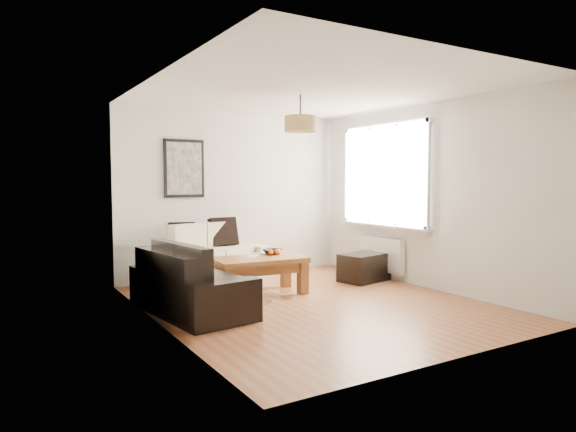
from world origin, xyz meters
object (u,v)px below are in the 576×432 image
sofa_leather (191,281)px  ottoman (364,267)px  coffee_table (259,276)px  loveseat_cream (211,256)px

sofa_leather → ottoman: bearing=-89.6°
coffee_table → loveseat_cream: bearing=106.5°
sofa_leather → ottoman: size_ratio=2.31×
coffee_table → ottoman: bearing=-0.8°
loveseat_cream → sofa_leather: loveseat_cream is taller
loveseat_cream → coffee_table: loveseat_cream is taller
ottoman → coffee_table: bearing=179.2°
loveseat_cream → sofa_leather: bearing=-137.6°
loveseat_cream → sofa_leather: size_ratio=0.99×
loveseat_cream → ottoman: loveseat_cream is taller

